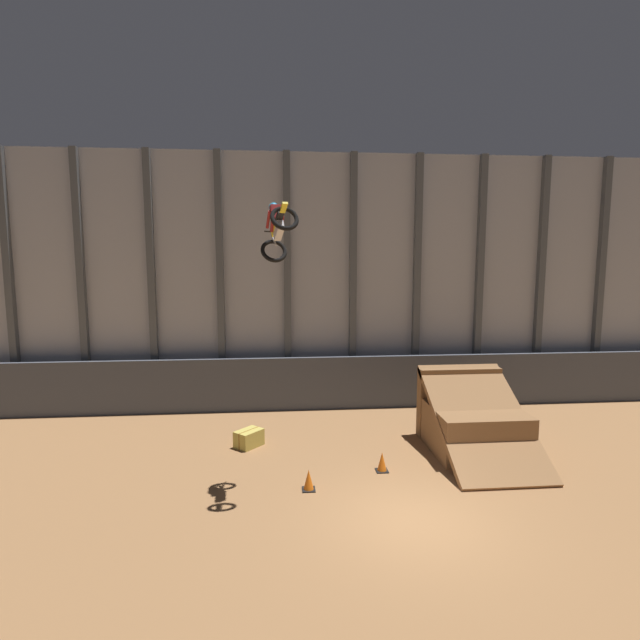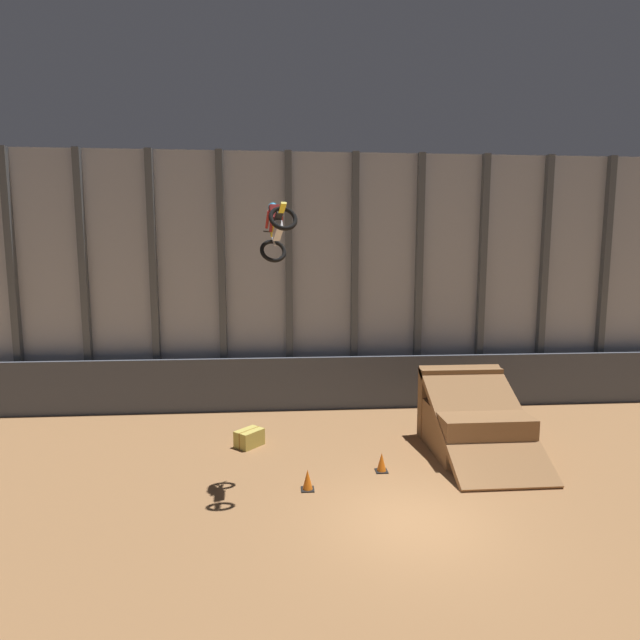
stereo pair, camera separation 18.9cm
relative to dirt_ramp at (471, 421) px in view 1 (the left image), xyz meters
The scene contains 8 objects.
ground_plane 5.51m from the dirt_ramp, 125.80° to the right, with size 60.00×60.00×0.00m, color #996B42.
arena_back_wall 7.75m from the dirt_ramp, 119.91° to the left, with size 32.00×0.40×10.60m.
lower_barrier 5.63m from the dirt_ramp, 124.39° to the left, with size 31.36×0.20×2.21m.
dirt_ramp is the anchor object (origin of this frame).
rider_bike_solo 9.17m from the dirt_ramp, 160.71° to the right, with size 1.10×1.80×1.67m.
traffic_cone_near_ramp 3.75m from the dirt_ramp, 154.86° to the right, with size 0.36×0.36×0.58m.
traffic_cone_arena_edge 6.20m from the dirt_ramp, 155.32° to the right, with size 0.36×0.36×0.58m.
hay_bale_trackside 7.46m from the dirt_ramp, behind, with size 1.05×1.07×0.57m.
Camera 1 is at (-3.28, -11.11, 6.38)m, focal length 28.00 mm.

